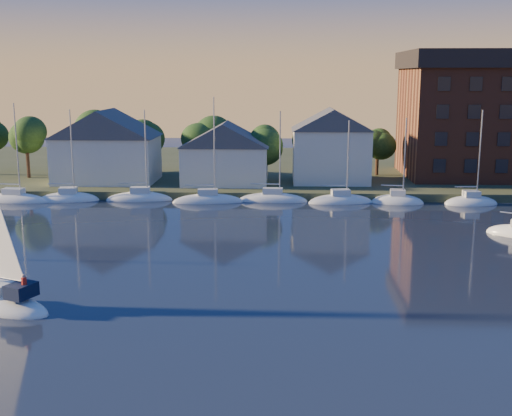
{
  "coord_description": "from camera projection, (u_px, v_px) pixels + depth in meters",
  "views": [
    {
      "loc": [
        1.42,
        -26.8,
        15.06
      ],
      "look_at": [
        -0.54,
        22.0,
        4.94
      ],
      "focal_mm": 45.0,
      "sensor_mm": 36.0,
      "label": 1
    }
  ],
  "objects": [
    {
      "name": "clubhouse_east",
      "position": [
        331.0,
        145.0,
        85.52
      ],
      "size": [
        10.5,
        8.4,
        9.8
      ],
      "color": "white",
      "rests_on": "shoreline_land"
    },
    {
      "name": "ground",
      "position": [
        248.0,
        411.0,
        29.33
      ],
      "size": [
        260.0,
        260.0,
        0.0
      ],
      "primitive_type": "plane",
      "color": "black",
      "rests_on": "ground"
    },
    {
      "name": "tree_line",
      "position": [
        286.0,
        133.0,
        89.43
      ],
      "size": [
        93.4,
        5.4,
        8.9
      ],
      "color": "#3A251A",
      "rests_on": "shoreline_land"
    },
    {
      "name": "clubhouse_centre",
      "position": [
        225.0,
        152.0,
        84.29
      ],
      "size": [
        11.55,
        8.4,
        8.08
      ],
      "color": "white",
      "rests_on": "shoreline_land"
    },
    {
      "name": "clubhouse_west",
      "position": [
        107.0,
        145.0,
        85.74
      ],
      "size": [
        13.65,
        9.45,
        9.64
      ],
      "color": "white",
      "rests_on": "shoreline_land"
    },
    {
      "name": "shoreline_land",
      "position": [
        273.0,
        171.0,
        102.71
      ],
      "size": [
        160.0,
        50.0,
        2.0
      ],
      "primitive_type": "cube",
      "color": "#363F24",
      "rests_on": "ground"
    },
    {
      "name": "wooden_dock",
      "position": [
        270.0,
        198.0,
        80.21
      ],
      "size": [
        120.0,
        3.0,
        1.0
      ],
      "primitive_type": "cube",
      "color": "brown",
      "rests_on": "ground"
    },
    {
      "name": "moored_fleet",
      "position": [
        203.0,
        201.0,
        77.56
      ],
      "size": [
        71.5,
        2.4,
        12.05
      ],
      "color": "white",
      "rests_on": "ground"
    }
  ]
}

